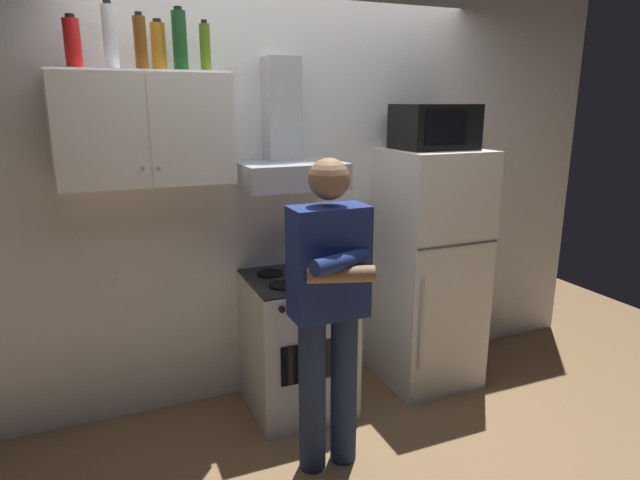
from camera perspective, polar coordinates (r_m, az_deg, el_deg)
name	(u,v)px	position (r m, az deg, el deg)	size (l,w,h in m)	color
ground_plane	(320,423)	(3.45, 0.00, -18.86)	(7.00, 7.00, 0.00)	olive
back_wall_tiled	(284,189)	(3.49, -3.82, 5.45)	(4.80, 0.10, 2.70)	white
upper_cabinet	(145,130)	(3.05, -18.09, 11.08)	(0.90, 0.37, 0.60)	white
stove_oven	(297,343)	(3.42, -2.42, -10.83)	(0.60, 0.62, 0.87)	white
range_hood	(288,153)	(3.23, -3.44, 9.17)	(0.60, 0.44, 0.75)	#B7BABF
refrigerator	(429,269)	(3.70, 11.46, -3.03)	(0.60, 0.62, 1.60)	white
microwave	(434,127)	(3.55, 12.05, 11.67)	(0.48, 0.37, 0.28)	black
person_standing	(329,307)	(2.70, 0.97, -7.07)	(0.38, 0.33, 1.64)	navy
cooking_pot	(324,271)	(3.18, 0.43, -3.32)	(0.29, 0.19, 0.09)	#B7BABF
bottle_beer_brown	(140,43)	(3.03, -18.52, 19.24)	(0.06, 0.06, 0.28)	brown
bottle_wine_green	(180,41)	(3.06, -14.66, 19.80)	(0.07, 0.07, 0.32)	#19471E
bottle_vodka_clear	(110,37)	(3.03, -21.39, 19.44)	(0.07, 0.07, 0.32)	silver
bottle_soda_red	(73,43)	(3.01, -24.78, 18.45)	(0.08, 0.08, 0.25)	red
bottle_liquor_amber	(159,47)	(3.11, -16.75, 19.05)	(0.08, 0.08, 0.26)	#B7721E
bottle_olive_oil	(205,47)	(3.10, -12.10, 19.36)	(0.06, 0.06, 0.26)	#4C6B19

